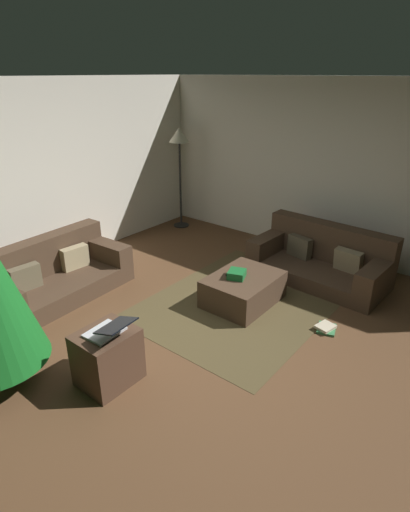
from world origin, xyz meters
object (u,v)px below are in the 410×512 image
(couch_left, at_px, (53,275))
(ottoman, at_px, (243,289))
(laptop, at_px, (109,330))
(gift_box, at_px, (237,274))
(corner_lamp, at_px, (179,143))
(couch_right, at_px, (322,259))
(side_table, at_px, (108,357))
(book_stack, at_px, (326,328))
(tv_remote, at_px, (232,275))

(couch_left, xyz_separation_m, ottoman, (1.35, -2.01, -0.09))
(ottoman, bearing_deg, laptop, 177.02)
(gift_box, xyz_separation_m, corner_lamp, (1.70, 2.42, 1.11))
(couch_right, bearing_deg, couch_left, 49.36)
(side_table, bearing_deg, couch_left, 71.25)
(couch_left, xyz_separation_m, gift_box, (1.27, -1.96, 0.13))
(couch_right, distance_m, corner_lamp, 3.21)
(ottoman, height_order, book_stack, ottoman)
(laptop, bearing_deg, couch_left, 71.92)
(side_table, distance_m, corner_lamp, 4.45)
(couch_right, relative_size, side_table, 3.50)
(couch_left, relative_size, tv_remote, 11.70)
(side_table, distance_m, book_stack, 2.41)
(side_table, relative_size, book_stack, 1.82)
(couch_left, bearing_deg, book_stack, 111.58)
(couch_left, xyz_separation_m, laptop, (-0.62, -1.91, 0.32))
(gift_box, distance_m, side_table, 1.91)
(laptop, distance_m, book_stack, 2.43)
(couch_right, bearing_deg, corner_lamp, -4.14)
(book_stack, bearing_deg, gift_box, 97.82)
(tv_remote, height_order, corner_lamp, corner_lamp)
(ottoman, distance_m, laptop, 2.02)
(couch_right, xyz_separation_m, corner_lamp, (0.36, 2.93, 1.25))
(couch_left, bearing_deg, gift_box, 119.70)
(tv_remote, bearing_deg, corner_lamp, 22.89)
(ottoman, bearing_deg, gift_box, 149.38)
(couch_right, height_order, tv_remote, couch_right)
(couch_right, bearing_deg, tv_remote, 69.30)
(couch_right, height_order, corner_lamp, corner_lamp)
(side_table, bearing_deg, tv_remote, -1.34)
(couch_right, xyz_separation_m, ottoman, (-1.26, 0.46, -0.09))
(side_table, bearing_deg, gift_box, -3.45)
(ottoman, relative_size, side_table, 1.76)
(ottoman, relative_size, tv_remote, 5.84)
(couch_right, bearing_deg, gift_box, 72.01)
(couch_left, xyz_separation_m, book_stack, (1.42, -3.09, -0.25))
(couch_right, height_order, ottoman, couch_right)
(gift_box, bearing_deg, corner_lamp, 55.00)
(couch_right, xyz_separation_m, tv_remote, (-1.33, 0.58, 0.10))
(ottoman, height_order, laptop, laptop)
(side_table, xyz_separation_m, laptop, (0.00, -0.06, 0.32))
(couch_left, bearing_deg, laptop, 68.72)
(ottoman, bearing_deg, side_table, 175.30)
(laptop, bearing_deg, book_stack, -29.90)
(tv_remote, xyz_separation_m, side_table, (-1.91, 0.04, -0.11))
(gift_box, height_order, tv_remote, gift_box)
(couch_left, relative_size, ottoman, 2.00)
(side_table, height_order, laptop, laptop)
(couch_left, xyz_separation_m, corner_lamp, (2.97, 0.46, 1.24))
(gift_box, bearing_deg, side_table, 176.55)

